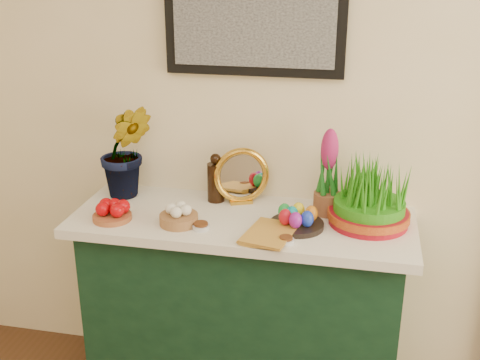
% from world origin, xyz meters
% --- Properties ---
extents(room, '(4.50, 4.54, 2.72)m').
position_xyz_m(room, '(0.06, 0.11, 1.70)').
color(room, '#512F1C').
rests_on(room, ground).
extents(sideboard, '(1.30, 0.45, 0.85)m').
position_xyz_m(sideboard, '(-0.28, 2.00, 0.42)').
color(sideboard, '#143720').
rests_on(sideboard, ground).
extents(tablecloth, '(1.40, 0.55, 0.04)m').
position_xyz_m(tablecloth, '(-0.28, 2.00, 0.87)').
color(tablecloth, silver).
rests_on(tablecloth, sideboard).
extents(hyacinth_green, '(0.34, 0.31, 0.55)m').
position_xyz_m(hyacinth_green, '(-0.82, 2.13, 1.17)').
color(hyacinth_green, '#1B6B1D').
rests_on(hyacinth_green, tablecloth).
extents(apple_bowl, '(0.17, 0.17, 0.08)m').
position_xyz_m(apple_bowl, '(-0.79, 1.87, 0.92)').
color(apple_bowl, '#9F532E').
rests_on(apple_bowl, tablecloth).
extents(garlic_basket, '(0.16, 0.16, 0.09)m').
position_xyz_m(garlic_basket, '(-0.51, 1.88, 0.93)').
color(garlic_basket, olive).
rests_on(garlic_basket, tablecloth).
extents(vinegar_cruet, '(0.07, 0.07, 0.22)m').
position_xyz_m(vinegar_cruet, '(-0.43, 2.15, 0.99)').
color(vinegar_cruet, black).
rests_on(vinegar_cruet, tablecloth).
extents(mirror, '(0.25, 0.14, 0.24)m').
position_xyz_m(mirror, '(-0.32, 2.16, 1.01)').
color(mirror, gold).
rests_on(mirror, tablecloth).
extents(book, '(0.20, 0.26, 0.03)m').
position_xyz_m(book, '(-0.23, 1.86, 0.91)').
color(book, gold).
rests_on(book, tablecloth).
extents(spice_dish_left, '(0.07, 0.07, 0.03)m').
position_xyz_m(spice_dish_left, '(-0.41, 1.86, 0.90)').
color(spice_dish_left, silver).
rests_on(spice_dish_left, tablecloth).
extents(spice_dish_right, '(0.06, 0.06, 0.03)m').
position_xyz_m(spice_dish_right, '(-0.07, 1.81, 0.90)').
color(spice_dish_right, silver).
rests_on(spice_dish_right, tablecloth).
extents(egg_plate, '(0.24, 0.24, 0.09)m').
position_xyz_m(egg_plate, '(-0.05, 1.95, 0.93)').
color(egg_plate, black).
rests_on(egg_plate, tablecloth).
extents(hyacinth_pink, '(0.11, 0.11, 0.37)m').
position_xyz_m(hyacinth_pink, '(0.06, 2.11, 1.05)').
color(hyacinth_pink, brown).
rests_on(hyacinth_pink, tablecloth).
extents(wheatgrass_sabzeh, '(0.33, 0.33, 0.27)m').
position_xyz_m(wheatgrass_sabzeh, '(0.23, 2.04, 1.01)').
color(wheatgrass_sabzeh, maroon).
rests_on(wheatgrass_sabzeh, tablecloth).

